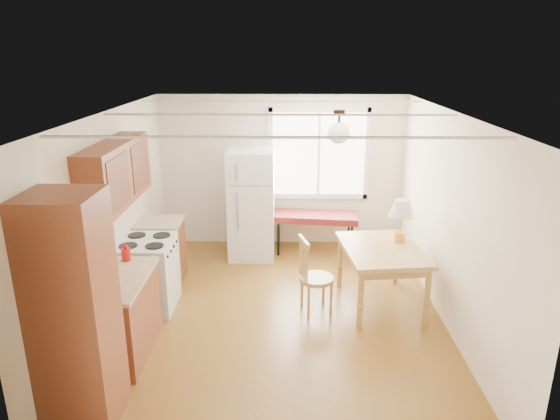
{
  "coord_description": "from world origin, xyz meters",
  "views": [
    {
      "loc": [
        0.09,
        -5.56,
        3.16
      ],
      "look_at": [
        -0.01,
        0.71,
        1.15
      ],
      "focal_mm": 32.0,
      "sensor_mm": 36.0,
      "label": 1
    }
  ],
  "objects_px": {
    "bench": "(315,218)",
    "chair": "(310,271)",
    "refrigerator": "(251,204)",
    "dining_table": "(382,255)"
  },
  "relations": [
    {
      "from": "bench",
      "to": "chair",
      "type": "height_order",
      "value": "chair"
    },
    {
      "from": "chair",
      "to": "bench",
      "type": "bearing_deg",
      "value": 70.48
    },
    {
      "from": "refrigerator",
      "to": "chair",
      "type": "height_order",
      "value": "refrigerator"
    },
    {
      "from": "dining_table",
      "to": "chair",
      "type": "bearing_deg",
      "value": -173.81
    },
    {
      "from": "bench",
      "to": "dining_table",
      "type": "height_order",
      "value": "dining_table"
    },
    {
      "from": "chair",
      "to": "dining_table",
      "type": "bearing_deg",
      "value": -2.16
    },
    {
      "from": "dining_table",
      "to": "chair",
      "type": "xyz_separation_m",
      "value": [
        -0.92,
        -0.21,
        -0.13
      ]
    },
    {
      "from": "bench",
      "to": "dining_table",
      "type": "distance_m",
      "value": 1.95
    },
    {
      "from": "bench",
      "to": "refrigerator",
      "type": "bearing_deg",
      "value": -162.39
    },
    {
      "from": "dining_table",
      "to": "chair",
      "type": "relative_size",
      "value": 1.4
    }
  ]
}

